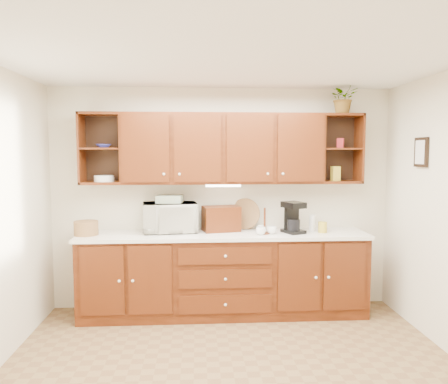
{
  "coord_description": "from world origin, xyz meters",
  "views": [
    {
      "loc": [
        -0.3,
        -3.41,
        1.85
      ],
      "look_at": [
        -0.01,
        1.15,
        1.43
      ],
      "focal_mm": 35.0,
      "sensor_mm": 36.0,
      "label": 1
    }
  ],
  "objects": [
    {
      "name": "floor",
      "position": [
        0.0,
        0.0,
        0.0
      ],
      "size": [
        4.0,
        4.0,
        0.0
      ],
      "primitive_type": "plane",
      "color": "brown",
      "rests_on": "ground"
    },
    {
      "name": "ceiling",
      "position": [
        0.0,
        0.0,
        2.6
      ],
      "size": [
        4.0,
        4.0,
        0.0
      ],
      "primitive_type": "plane",
      "rotation": [
        3.14,
        0.0,
        0.0
      ],
      "color": "white",
      "rests_on": "back_wall"
    },
    {
      "name": "back_wall",
      "position": [
        0.0,
        1.75,
        1.3
      ],
      "size": [
        4.0,
        0.0,
        4.0
      ],
      "primitive_type": "plane",
      "rotation": [
        1.57,
        0.0,
        0.0
      ],
      "color": "beige",
      "rests_on": "floor"
    },
    {
      "name": "base_cabinets",
      "position": [
        0.0,
        1.45,
        0.45
      ],
      "size": [
        3.2,
        0.6,
        0.9
      ],
      "primitive_type": "cube",
      "color": "#321305",
      "rests_on": "floor"
    },
    {
      "name": "countertop",
      "position": [
        0.0,
        1.44,
        0.92
      ],
      "size": [
        3.24,
        0.64,
        0.04
      ],
      "primitive_type": "cube",
      "color": "white",
      "rests_on": "base_cabinets"
    },
    {
      "name": "upper_cabinets",
      "position": [
        0.01,
        1.59,
        1.89
      ],
      "size": [
        3.2,
        0.33,
        0.8
      ],
      "color": "#321305",
      "rests_on": "back_wall"
    },
    {
      "name": "undercabinet_light",
      "position": [
        0.0,
        1.53,
        1.47
      ],
      "size": [
        0.4,
        0.05,
        0.02
      ],
      "primitive_type": "cube",
      "color": "white",
      "rests_on": "upper_cabinets"
    },
    {
      "name": "framed_picture",
      "position": [
        1.98,
        0.9,
        1.85
      ],
      "size": [
        0.03,
        0.24,
        0.3
      ],
      "primitive_type": "cube",
      "color": "black",
      "rests_on": "right_wall"
    },
    {
      "name": "wicker_basket",
      "position": [
        -1.52,
        1.42,
        1.02
      ],
      "size": [
        0.32,
        0.32,
        0.15
      ],
      "primitive_type": "cylinder",
      "rotation": [
        0.0,
        0.0,
        -0.28
      ],
      "color": "#8F613B",
      "rests_on": "countertop"
    },
    {
      "name": "microwave",
      "position": [
        -0.61,
        1.56,
        1.11
      ],
      "size": [
        0.65,
        0.49,
        0.33
      ],
      "primitive_type": "imported",
      "rotation": [
        0.0,
        0.0,
        0.14
      ],
      "color": "silver",
      "rests_on": "countertop"
    },
    {
      "name": "towel_stack",
      "position": [
        -0.61,
        1.56,
        1.32
      ],
      "size": [
        0.31,
        0.24,
        0.09
      ],
      "primitive_type": "cube",
      "rotation": [
        0.0,
        0.0,
        -0.11
      ],
      "color": "#D6C064",
      "rests_on": "microwave"
    },
    {
      "name": "wine_bottle",
      "position": [
        -0.83,
        1.55,
        1.09
      ],
      "size": [
        0.08,
        0.08,
        0.31
      ],
      "primitive_type": "cylinder",
      "rotation": [
        0.0,
        0.0,
        -0.31
      ],
      "color": "black",
      "rests_on": "countertop"
    },
    {
      "name": "woven_tray",
      "position": [
        0.27,
        1.69,
        0.95
      ],
      "size": [
        0.38,
        0.22,
        0.36
      ],
      "primitive_type": "cylinder",
      "rotation": [
        1.36,
        0.0,
        -0.38
      ],
      "color": "#8F613B",
      "rests_on": "countertop"
    },
    {
      "name": "bread_box",
      "position": [
        -0.02,
        1.57,
        1.08
      ],
      "size": [
        0.46,
        0.34,
        0.29
      ],
      "primitive_type": "cube",
      "rotation": [
        0.0,
        0.0,
        0.22
      ],
      "color": "#321305",
      "rests_on": "countertop"
    },
    {
      "name": "mug_tree",
      "position": [
        0.45,
        1.37,
        0.99
      ],
      "size": [
        0.26,
        0.26,
        0.29
      ],
      "rotation": [
        0.0,
        0.0,
        -0.19
      ],
      "color": "#321305",
      "rests_on": "countertop"
    },
    {
      "name": "canister_red",
      "position": [
        0.76,
        1.49,
        1.01
      ],
      "size": [
        0.13,
        0.13,
        0.14
      ],
      "primitive_type": "cylinder",
      "rotation": [
        0.0,
        0.0,
        -0.24
      ],
      "color": "maroon",
      "rests_on": "countertop"
    },
    {
      "name": "canister_white",
      "position": [
        1.03,
        1.5,
        1.03
      ],
      "size": [
        0.08,
        0.08,
        0.19
      ],
      "primitive_type": "cylinder",
      "rotation": [
        0.0,
        0.0,
        -0.06
      ],
      "color": "white",
      "rests_on": "countertop"
    },
    {
      "name": "canister_yellow",
      "position": [
        1.12,
        1.41,
        1.0
      ],
      "size": [
        0.13,
        0.13,
        0.12
      ],
      "primitive_type": "cylinder",
      "rotation": [
        0.0,
        0.0,
        0.38
      ],
      "color": "gold",
      "rests_on": "countertop"
    },
    {
      "name": "coffee_maker",
      "position": [
        0.79,
        1.42,
        1.11
      ],
      "size": [
        0.27,
        0.3,
        0.35
      ],
      "rotation": [
        0.0,
        0.0,
        0.41
      ],
      "color": "black",
      "rests_on": "countertop"
    },
    {
      "name": "bowl_stack",
      "position": [
        -1.34,
        1.55,
        1.92
      ],
      "size": [
        0.21,
        0.21,
        0.04
      ],
      "primitive_type": "imported",
      "rotation": [
        0.0,
        0.0,
        0.38
      ],
      "color": "navy",
      "rests_on": "upper_cabinets"
    },
    {
      "name": "plate_stack",
      "position": [
        -1.35,
        1.57,
        1.56
      ],
      "size": [
        0.29,
        0.29,
        0.07
      ],
      "primitive_type": "cylinder",
      "rotation": [
        0.0,
        0.0,
        -0.4
      ],
      "color": "white",
      "rests_on": "upper_cabinets"
    },
    {
      "name": "pantry_box_yellow",
      "position": [
        1.31,
        1.55,
        1.6
      ],
      "size": [
        0.1,
        0.09,
        0.17
      ],
      "primitive_type": "cube",
      "rotation": [
        0.0,
        0.0,
        0.17
      ],
      "color": "gold",
      "rests_on": "upper_cabinets"
    },
    {
      "name": "pantry_box_red",
      "position": [
        1.37,
        1.58,
        1.96
      ],
      "size": [
        0.09,
        0.09,
        0.11
      ],
      "primitive_type": "cube",
      "rotation": [
        0.0,
        0.0,
        -0.43
      ],
      "color": "maroon",
      "rests_on": "upper_cabinets"
    },
    {
      "name": "potted_plant",
      "position": [
        1.37,
        1.53,
        2.47
      ],
      "size": [
        0.34,
        0.3,
        0.35
      ],
      "primitive_type": "imported",
      "rotation": [
        0.0,
        0.0,
        0.09
      ],
      "color": "#999999",
      "rests_on": "upper_cabinets"
    }
  ]
}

